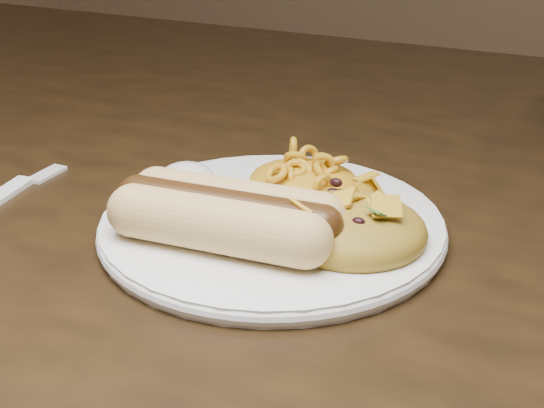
% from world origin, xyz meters
% --- Properties ---
extents(table, '(1.60, 0.90, 0.75)m').
position_xyz_m(table, '(0.00, 0.00, 0.66)').
color(table, black).
rests_on(table, floor).
extents(plate, '(0.29, 0.29, 0.01)m').
position_xyz_m(plate, '(-0.01, -0.14, 0.76)').
color(plate, white).
rests_on(plate, table).
extents(hotdog, '(0.13, 0.08, 0.03)m').
position_xyz_m(hotdog, '(-0.02, -0.19, 0.78)').
color(hotdog, '#E3D27F').
rests_on(hotdog, plate).
extents(mac_and_cheese, '(0.10, 0.10, 0.03)m').
position_xyz_m(mac_and_cheese, '(-0.01, -0.09, 0.78)').
color(mac_and_cheese, orange).
rests_on(mac_and_cheese, plate).
extents(sour_cream, '(0.05, 0.05, 0.03)m').
position_xyz_m(sour_cream, '(-0.08, -0.13, 0.78)').
color(sour_cream, white).
rests_on(sour_cream, plate).
extents(taco_salad, '(0.10, 0.10, 0.04)m').
position_xyz_m(taco_salad, '(0.05, -0.15, 0.78)').
color(taco_salad, '#C05C10').
rests_on(taco_salad, plate).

